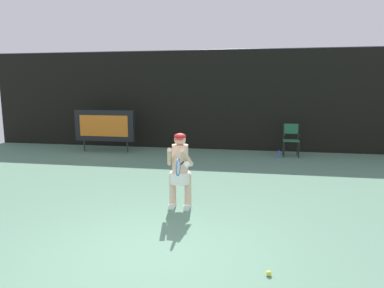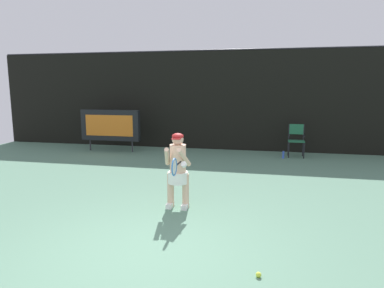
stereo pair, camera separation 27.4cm
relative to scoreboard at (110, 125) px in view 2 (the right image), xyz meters
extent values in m
cube|color=slate|center=(3.91, -7.23, -0.96)|extent=(18.00, 22.00, 0.02)
cube|color=black|center=(3.91, 1.27, 0.85)|extent=(18.00, 0.12, 3.60)
cylinder|color=#38383D|center=(3.91, 1.27, 2.68)|extent=(18.00, 0.05, 0.05)
cube|color=black|center=(0.00, 0.00, 0.00)|extent=(2.20, 0.20, 1.10)
cube|color=orange|center=(0.00, -0.10, 0.00)|extent=(1.80, 0.01, 0.75)
cylinder|color=#2D2D33|center=(-0.83, 0.00, -0.75)|extent=(0.05, 0.05, 0.40)
cylinder|color=#2D2D33|center=(0.83, 0.00, -0.75)|extent=(0.05, 0.05, 0.40)
cylinder|color=black|center=(6.25, 0.13, -0.69)|extent=(0.04, 0.04, 0.52)
cylinder|color=black|center=(6.73, 0.13, -0.69)|extent=(0.04, 0.04, 0.52)
cylinder|color=black|center=(6.25, 0.53, -0.69)|extent=(0.04, 0.04, 0.52)
cylinder|color=black|center=(6.73, 0.53, -0.69)|extent=(0.04, 0.04, 0.52)
cube|color=#226642|center=(6.49, 0.33, -0.41)|extent=(0.52, 0.44, 0.03)
cylinder|color=black|center=(6.25, 0.53, -0.15)|extent=(0.04, 0.04, 0.56)
cylinder|color=black|center=(6.73, 0.53, -0.15)|extent=(0.04, 0.04, 0.56)
cube|color=#226642|center=(6.49, 0.53, -0.04)|extent=(0.48, 0.02, 0.34)
cylinder|color=black|center=(6.25, 0.33, -0.21)|extent=(0.04, 0.44, 0.04)
cylinder|color=black|center=(6.73, 0.33, -0.21)|extent=(0.04, 0.44, 0.04)
cylinder|color=blue|center=(6.08, 0.00, -0.83)|extent=(0.07, 0.07, 0.24)
cylinder|color=black|center=(6.08, 0.00, -0.69)|extent=(0.03, 0.03, 0.03)
cube|color=white|center=(3.73, -5.26, -0.90)|extent=(0.11, 0.26, 0.09)
cube|color=white|center=(4.03, -5.26, -0.90)|extent=(0.11, 0.26, 0.09)
cylinder|color=#DBB293|center=(3.73, -5.21, -0.61)|extent=(0.13, 0.13, 0.67)
cylinder|color=#DBB293|center=(4.03, -5.21, -0.61)|extent=(0.13, 0.13, 0.67)
cylinder|color=white|center=(3.88, -5.21, -0.35)|extent=(0.39, 0.39, 0.22)
cylinder|color=#DBB293|center=(3.88, -5.21, 0.00)|extent=(0.31, 0.31, 0.56)
sphere|color=#DBB293|center=(3.88, -5.21, 0.38)|extent=(0.22, 0.22, 0.22)
ellipsoid|color=#B22323|center=(3.88, -5.21, 0.44)|extent=(0.22, 0.22, 0.12)
cube|color=#B22323|center=(3.88, -5.31, 0.41)|extent=(0.17, 0.12, 0.02)
cylinder|color=#DBB293|center=(3.71, -5.38, 0.08)|extent=(0.19, 0.45, 0.41)
cylinder|color=#DBB293|center=(4.04, -5.38, 0.08)|extent=(0.19, 0.45, 0.41)
cylinder|color=white|center=(4.06, -5.50, -0.03)|extent=(0.13, 0.13, 0.11)
cylinder|color=black|center=(3.99, -5.57, 0.01)|extent=(0.03, 0.28, 0.03)
torus|color=#326DB3|center=(3.99, -5.88, 0.01)|extent=(0.02, 0.31, 0.31)
ellipsoid|color=silver|center=(3.99, -5.88, 0.01)|extent=(0.01, 0.26, 0.26)
sphere|color=#CCDB3D|center=(5.47, -7.43, -0.91)|extent=(0.07, 0.07, 0.07)
camera|label=1|loc=(5.23, -11.46, 1.36)|focal=32.16mm
camera|label=2|loc=(5.50, -11.41, 1.36)|focal=32.16mm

